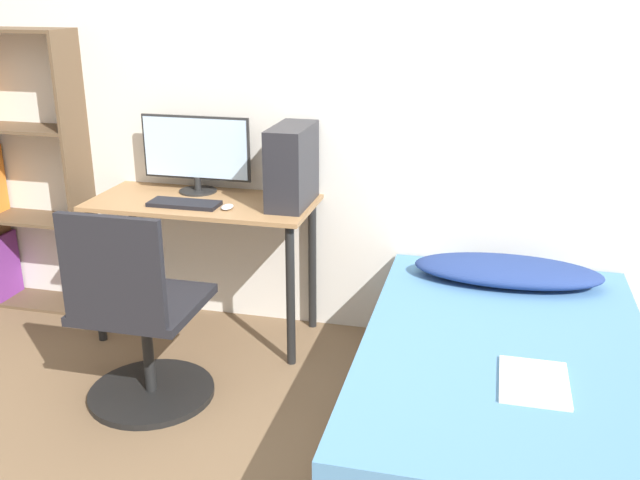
{
  "coord_description": "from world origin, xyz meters",
  "views": [
    {
      "loc": [
        0.87,
        -1.97,
        1.78
      ],
      "look_at": [
        0.18,
        0.85,
        0.75
      ],
      "focal_mm": 40.0,
      "sensor_mm": 36.0,
      "label": 1
    }
  ],
  "objects_px": {
    "bed": "(501,395)",
    "pc_tower": "(292,166)",
    "office_chair": "(139,331)",
    "keyboard": "(184,204)",
    "monitor": "(196,152)"
  },
  "relations": [
    {
      "from": "monitor",
      "to": "pc_tower",
      "type": "relative_size",
      "value": 1.5
    },
    {
      "from": "bed",
      "to": "pc_tower",
      "type": "height_order",
      "value": "pc_tower"
    },
    {
      "from": "bed",
      "to": "monitor",
      "type": "relative_size",
      "value": 3.08
    },
    {
      "from": "pc_tower",
      "to": "bed",
      "type": "bearing_deg",
      "value": -33.11
    },
    {
      "from": "bed",
      "to": "pc_tower",
      "type": "xyz_separation_m",
      "value": [
        -1.07,
        0.7,
        0.72
      ]
    },
    {
      "from": "office_chair",
      "to": "keyboard",
      "type": "xyz_separation_m",
      "value": [
        -0.03,
        0.61,
        0.4
      ]
    },
    {
      "from": "monitor",
      "to": "keyboard",
      "type": "relative_size",
      "value": 1.67
    },
    {
      "from": "office_chair",
      "to": "bed",
      "type": "xyz_separation_m",
      "value": [
        1.55,
        0.07,
        -0.14
      ]
    },
    {
      "from": "bed",
      "to": "keyboard",
      "type": "relative_size",
      "value": 5.14
    },
    {
      "from": "office_chair",
      "to": "bed",
      "type": "height_order",
      "value": "office_chair"
    },
    {
      "from": "monitor",
      "to": "pc_tower",
      "type": "bearing_deg",
      "value": -10.61
    },
    {
      "from": "office_chair",
      "to": "bed",
      "type": "relative_size",
      "value": 0.52
    },
    {
      "from": "office_chair",
      "to": "pc_tower",
      "type": "bearing_deg",
      "value": 57.53
    },
    {
      "from": "keyboard",
      "to": "pc_tower",
      "type": "bearing_deg",
      "value": 16.32
    },
    {
      "from": "keyboard",
      "to": "pc_tower",
      "type": "relative_size",
      "value": 0.9
    }
  ]
}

